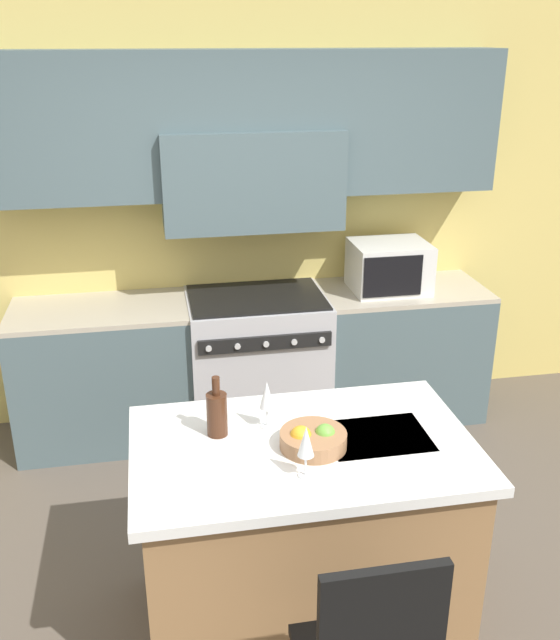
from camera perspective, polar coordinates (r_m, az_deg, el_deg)
The scene contains 10 objects.
ground_plane at distance 3.47m, azimuth 3.56°, elevation -23.77°, with size 10.00×10.00×0.00m, color brown.
back_cabinetry at distance 4.62m, azimuth -2.53°, elevation 10.66°, with size 10.00×0.46×2.70m.
back_counter at distance 4.74m, azimuth -1.86°, elevation -3.39°, with size 3.07×0.62×0.91m.
range_stove at distance 4.72m, azimuth -1.82°, elevation -3.40°, with size 0.89×0.70×0.93m.
microwave at distance 4.71m, azimuth 8.72°, elevation 4.25°, with size 0.49×0.41×0.32m.
kitchen_island at distance 3.23m, azimuth 1.79°, elevation -16.77°, with size 1.41×0.89×0.93m.
wine_bottle at distance 2.98m, azimuth -5.07°, elevation -7.41°, with size 0.09×0.09×0.27m.
wine_glass_near at distance 2.69m, azimuth 2.09°, elevation -9.78°, with size 0.06×0.06×0.21m.
wine_glass_far at distance 3.00m, azimuth -1.06°, elevation -6.12°, with size 0.06×0.06×0.21m.
fruit_bowl at distance 2.92m, azimuth 2.66°, elevation -9.48°, with size 0.27×0.27×0.10m.
Camera 1 is at (-0.64, -2.34, 2.49)m, focal length 40.00 mm.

